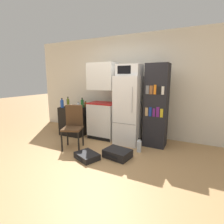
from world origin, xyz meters
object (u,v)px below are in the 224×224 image
side_table (75,120)px  suitcase_small_flat (118,153)px  bottle_blue_soda (62,104)px  bottle_amber_beer (86,104)px  microwave (130,70)px  bookshelf (156,106)px  chair (73,123)px  bottle_green_tall (82,103)px  refrigerator (129,110)px  water_bottle_front (139,146)px  bottle_clear_short (78,105)px  kitchen_hutch (103,104)px  bottle_olive_oil (68,103)px  suitcase_large_flat (87,156)px

side_table → suitcase_small_flat: size_ratio=1.39×
bottle_blue_soda → bottle_amber_beer: bearing=42.0°
microwave → bookshelf: 1.00m
microwave → chair: size_ratio=0.56×
bookshelf → bottle_amber_beer: 1.95m
bookshelf → bottle_amber_beer: bookshelf is taller
bottle_blue_soda → suitcase_small_flat: 2.15m
bottle_amber_beer → microwave: bearing=-5.9°
bottle_green_tall → suitcase_small_flat: bearing=-30.6°
bottle_blue_soda → chair: 1.02m
side_table → bottle_amber_beer: 0.53m
side_table → bottle_blue_soda: (-0.22, -0.25, 0.49)m
refrigerator → water_bottle_front: size_ratio=5.16×
chair → suitcase_small_flat: size_ratio=1.73×
bottle_clear_short → chair: 0.96m
side_table → chair: chair is taller
kitchen_hutch → side_table: bearing=-174.8°
bookshelf → microwave: bearing=-170.3°
bottle_blue_soda → bottle_olive_oil: bottle_olive_oil is taller
microwave → bookshelf: bearing=9.7°
bottle_blue_soda → water_bottle_front: bottle_blue_soda is taller
side_table → suitcase_large_flat: 1.70m
bookshelf → bottle_olive_oil: size_ratio=6.62×
kitchen_hutch → microwave: bearing=-4.2°
refrigerator → microwave: size_ratio=2.99×
bottle_amber_beer → suitcase_small_flat: (1.45, -1.00, -0.75)m
bottle_green_tall → bottle_amber_beer: 0.15m
kitchen_hutch → suitcase_small_flat: kitchen_hutch is taller
bottle_clear_short → kitchen_hutch: bearing=5.6°
chair → water_bottle_front: size_ratio=3.09×
refrigerator → microwave: 0.92m
bottle_amber_beer → bookshelf: bearing=-1.0°
side_table → chair: 1.00m
suitcase_large_flat → refrigerator: bearing=94.3°
bottle_green_tall → bottle_amber_beer: bottle_green_tall is taller
bottle_green_tall → chair: bearing=-67.0°
chair → bottle_blue_soda: bearing=124.0°
bottle_clear_short → suitcase_large_flat: bearing=-47.6°
bookshelf → chair: 1.89m
suitcase_small_flat → water_bottle_front: 0.54m
microwave → bottle_blue_soda: bearing=-171.2°
kitchen_hutch → water_bottle_front: (1.14, -0.47, -0.75)m
water_bottle_front → microwave: bearing=134.4°
kitchen_hutch → chair: (-0.26, -0.87, -0.33)m
water_bottle_front → suitcase_large_flat: bearing=-135.8°
bookshelf → bottle_blue_soda: size_ratio=7.33×
kitchen_hutch → suitcase_small_flat: (0.85, -0.92, -0.80)m
bottle_olive_oil → chair: 1.03m
bottle_olive_oil → suitcase_large_flat: bottle_olive_oil is taller
kitchen_hutch → bottle_amber_beer: size_ratio=12.75×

